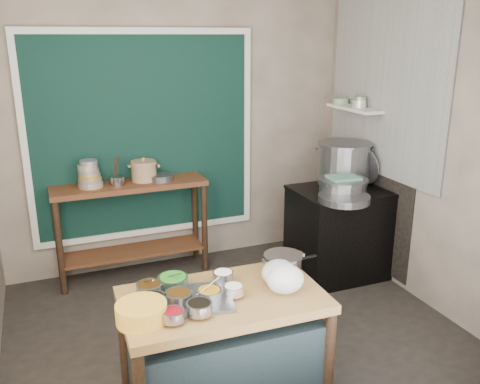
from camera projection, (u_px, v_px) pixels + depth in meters
name	position (u px, v px, depth m)	size (l,w,h in m)	color
floor	(232.00, 329.00, 4.15)	(3.50, 3.00, 0.02)	#2A2420
back_wall	(178.00, 128.00, 5.07)	(3.50, 0.02, 2.80)	gray
right_wall	(423.00, 144.00, 4.36)	(0.02, 3.00, 2.80)	gray
curtain_panel	(144.00, 136.00, 4.93)	(2.10, 0.02, 1.90)	black
curtain_frame	(144.00, 137.00, 4.92)	(2.22, 0.03, 2.02)	beige
tile_panel	(385.00, 85.00, 4.71)	(0.02, 1.70, 1.70)	#B2B2AA
soot_patch	(369.00, 199.00, 5.14)	(0.01, 1.30, 1.30)	black
wall_shelf	(355.00, 108.00, 5.01)	(0.22, 0.70, 0.03)	beige
prep_table	(224.00, 348.00, 3.25)	(1.25, 0.72, 0.75)	olive
back_counter	(133.00, 230.00, 4.95)	(1.45, 0.40, 0.95)	#512917
stove_block	(340.00, 233.00, 4.99)	(0.90, 0.68, 0.85)	black
stove_top	(343.00, 191.00, 4.86)	(0.92, 0.69, 0.03)	black
condiment_tray	(189.00, 300.00, 3.07)	(0.52, 0.37, 0.02)	gray
condiment_bowls	(182.00, 294.00, 3.05)	(0.66, 0.53, 0.08)	gray
yellow_basin	(142.00, 313.00, 2.84)	(0.29, 0.29, 0.11)	gold
saucepan	(283.00, 265.00, 3.39)	(0.27, 0.27, 0.15)	gray
plastic_bag_a	(285.00, 279.00, 3.16)	(0.24, 0.20, 0.18)	white
plastic_bag_b	(278.00, 272.00, 3.26)	(0.22, 0.19, 0.17)	white
bowl_stack	(89.00, 175.00, 4.65)	(0.23, 0.23, 0.25)	tan
utensil_cup	(117.00, 181.00, 4.74)	(0.14, 0.14, 0.08)	gray
ceramic_crock	(144.00, 172.00, 4.87)	(0.26, 0.26, 0.17)	#9A7454
wide_bowl	(161.00, 177.00, 4.89)	(0.24, 0.24, 0.06)	gray
stock_pot	(344.00, 163.00, 4.98)	(0.53, 0.53, 0.42)	gray
pot_lid	(362.00, 165.00, 4.98)	(0.40, 0.40, 0.02)	gray
steamer	(343.00, 187.00, 4.68)	(0.47, 0.47, 0.15)	gray
green_cloth	(344.00, 178.00, 4.65)	(0.27, 0.21, 0.02)	#518F85
shallow_pan	(344.00, 198.00, 4.49)	(0.46, 0.46, 0.06)	gray
shelf_bowl_stack	(360.00, 103.00, 4.92)	(0.14, 0.14, 0.11)	silver
shelf_bowl_green	(341.00, 101.00, 5.22)	(0.16, 0.16, 0.06)	gray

